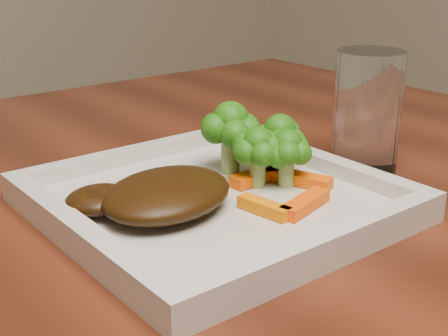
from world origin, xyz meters
TOP-DOWN VIEW (x-y plane):
  - plate at (0.18, 0.08)m, footprint 0.27×0.27m
  - steak at (0.13, 0.08)m, footprint 0.14×0.12m
  - broccoli_0 at (0.23, 0.12)m, footprint 0.08×0.08m
  - broccoli_1 at (0.26, 0.08)m, footprint 0.06×0.06m
  - broccoli_2 at (0.24, 0.06)m, footprint 0.07×0.07m
  - broccoli_3 at (0.22, 0.07)m, footprint 0.06×0.06m
  - carrot_0 at (0.22, 0.01)m, footprint 0.06×0.03m
  - carrot_2 at (0.19, 0.03)m, footprint 0.02×0.05m
  - carrot_3 at (0.28, 0.11)m, footprint 0.05×0.03m
  - carrot_5 at (0.25, 0.05)m, footprint 0.04×0.06m
  - carrot_6 at (0.23, 0.08)m, footprint 0.06×0.02m
  - drinking_glass at (0.36, 0.07)m, footprint 0.09×0.09m

SIDE VIEW (x-z plane):
  - plate at x=0.18m, z-range 0.75..0.76m
  - carrot_0 at x=0.22m, z-range 0.76..0.77m
  - carrot_2 at x=0.19m, z-range 0.76..0.77m
  - carrot_3 at x=0.28m, z-range 0.76..0.77m
  - carrot_5 at x=0.25m, z-range 0.76..0.77m
  - carrot_6 at x=0.23m, z-range 0.76..0.77m
  - steak at x=0.13m, z-range 0.76..0.79m
  - broccoli_2 at x=0.24m, z-range 0.76..0.82m
  - broccoli_3 at x=0.22m, z-range 0.76..0.82m
  - broccoli_1 at x=0.26m, z-range 0.76..0.83m
  - broccoli_0 at x=0.23m, z-range 0.76..0.83m
  - drinking_glass at x=0.36m, z-range 0.75..0.87m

